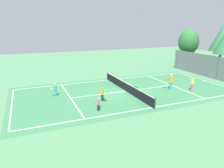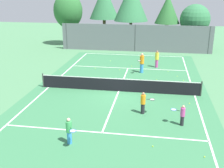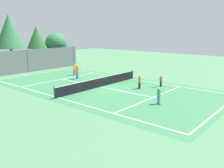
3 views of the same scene
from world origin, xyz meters
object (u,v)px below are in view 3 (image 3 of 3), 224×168
Objects in this scene: player_2 at (77,71)px; tennis_ball_1 at (36,79)px; tennis_ball_12 at (107,76)px; tennis_ball_5 at (96,79)px; tennis_ball_4 at (192,89)px; player_1 at (161,81)px; tennis_ball_10 at (43,84)px; tennis_ball_3 at (87,75)px; tennis_ball_0 at (60,78)px; player_0 at (74,69)px; tennis_ball_9 at (61,81)px; player_3 at (140,82)px; tennis_ball_11 at (99,76)px; tennis_ball_8 at (98,84)px; tennis_ball_6 at (139,81)px; player_4 at (159,95)px; tennis_ball_7 at (177,93)px; ball_crate at (86,84)px; tennis_ball_2 at (10,83)px.

player_2 reaches higher than tennis_ball_1.
tennis_ball_12 is at bearing -26.55° from player_2.
tennis_ball_4 is at bearing -78.32° from tennis_ball_5.
tennis_ball_4 is (0.83, -3.08, -0.60)m from player_1.
player_2 is at bearing 153.45° from tennis_ball_12.
tennis_ball_3 is at bearing 0.24° from tennis_ball_10.
tennis_ball_4 is at bearing -84.66° from tennis_ball_3.
tennis_ball_1 and tennis_ball_3 have the same top height.
player_2 is 2.43m from tennis_ball_0.
player_0 reaches higher than tennis_ball_9.
player_2 is (-1.32, -2.04, 0.08)m from player_0.
player_2 is at bearing 94.19° from player_3.
tennis_ball_5 is 1.00× the size of tennis_ball_9.
player_1 is at bearing -91.77° from tennis_ball_11.
tennis_ball_1 is 1.00× the size of tennis_ball_8.
tennis_ball_5 is (0.74, 6.86, -0.69)m from player_3.
player_0 is 0.92× the size of player_2.
tennis_ball_11 is at bearing 111.68° from tennis_ball_12.
tennis_ball_6 is 4.99m from tennis_ball_12.
player_1 is 18.48× the size of tennis_ball_4.
tennis_ball_9 is 1.00× the size of tennis_ball_10.
player_4 is at bearing -129.36° from player_3.
tennis_ball_10 is at bearing 120.69° from tennis_ball_4.
tennis_ball_7 is at bearing -80.50° from tennis_ball_0.
ball_crate is at bearing -77.47° from tennis_ball_1.
tennis_ball_9 and tennis_ball_10 have the same top height.
ball_crate is (-3.19, -5.56, -0.66)m from player_0.
player_0 is at bearing 60.17° from ball_crate.
tennis_ball_7 is (-2.35, 0.52, 0.00)m from tennis_ball_4.
tennis_ball_10 is (-8.14, 13.72, 0.00)m from tennis_ball_4.
tennis_ball_11 is (-0.54, 12.36, 0.00)m from tennis_ball_4.
player_2 is at bearing -8.67° from tennis_ball_10.
tennis_ball_11 is at bearing -32.20° from tennis_ball_0.
tennis_ball_0 is 9.94m from tennis_ball_6.
tennis_ball_11 is (2.50, 8.08, -0.69)m from player_3.
tennis_ball_4 is 1.00× the size of tennis_ball_12.
tennis_ball_7 is (-0.05, -10.63, 0.00)m from tennis_ball_5.
ball_crate is 4.94m from tennis_ball_10.
tennis_ball_7 is at bearing -101.83° from tennis_ball_12.
tennis_ball_5 and tennis_ball_7 have the same top height.
ball_crate reaches higher than tennis_ball_11.
tennis_ball_8 is 6.18m from tennis_ball_10.
player_3 reaches higher than tennis_ball_6.
tennis_ball_5 and tennis_ball_11 have the same top height.
tennis_ball_2 is at bearing 133.63° from tennis_ball_6.
tennis_ball_8 is at bearing -52.31° from tennis_ball_10.
tennis_ball_12 is (3.58, -1.79, -0.89)m from player_2.
player_2 reaches higher than tennis_ball_6.
tennis_ball_6 is at bearing -89.87° from tennis_ball_12.
ball_crate is 8.83m from tennis_ball_2.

